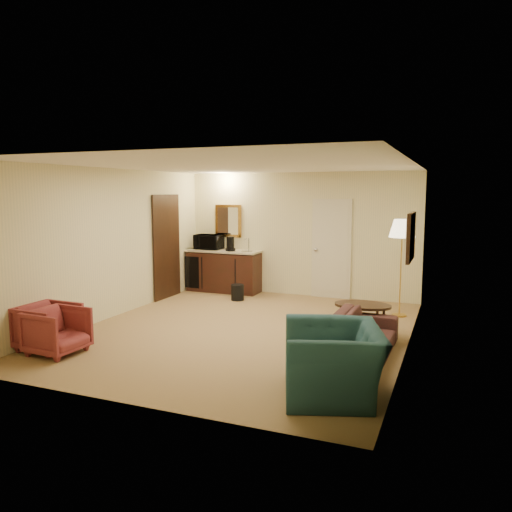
{
  "coord_description": "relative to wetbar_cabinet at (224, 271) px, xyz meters",
  "views": [
    {
      "loc": [
        3.07,
        -7.1,
        2.2
      ],
      "look_at": [
        0.01,
        0.5,
        1.14
      ],
      "focal_mm": 35.0,
      "sensor_mm": 36.0,
      "label": 1
    }
  ],
  "objects": [
    {
      "name": "floor_lamp",
      "position": [
        3.85,
        -0.83,
        0.41
      ],
      "size": [
        0.54,
        0.54,
        1.73
      ],
      "primitive_type": "cube",
      "rotation": [
        0.0,
        0.0,
        0.2
      ],
      "color": "#B9933D",
      "rests_on": "ground"
    },
    {
      "name": "room_walls",
      "position": [
        1.55,
        -1.95,
        1.26
      ],
      "size": [
        5.02,
        6.01,
        2.61
      ],
      "color": "beige",
      "rests_on": "ground"
    },
    {
      "name": "waste_bin",
      "position": [
        0.65,
        -0.72,
        -0.3
      ],
      "size": [
        0.27,
        0.27,
        0.32
      ],
      "primitive_type": "cylinder",
      "rotation": [
        0.0,
        0.0,
        0.06
      ],
      "color": "black",
      "rests_on": "ground"
    },
    {
      "name": "teal_armchair",
      "position": [
        3.55,
        -4.69,
        0.05
      ],
      "size": [
        1.09,
        1.35,
        1.02
      ],
      "primitive_type": "imported",
      "rotation": [
        0.0,
        0.0,
        -1.24
      ],
      "color": "#204850",
      "rests_on": "ground"
    },
    {
      "name": "wetbar_cabinet",
      "position": [
        0.0,
        0.0,
        0.0
      ],
      "size": [
        1.64,
        0.58,
        0.92
      ],
      "primitive_type": "cube",
      "color": "#351611",
      "rests_on": "ground"
    },
    {
      "name": "rose_chair_far",
      "position": [
        -0.5,
        -4.63,
        -0.1
      ],
      "size": [
        0.67,
        0.71,
        0.72
      ],
      "primitive_type": "imported",
      "rotation": [
        0.0,
        0.0,
        1.55
      ],
      "color": "brown",
      "rests_on": "ground"
    },
    {
      "name": "microwave",
      "position": [
        -0.39,
        0.05,
        0.66
      ],
      "size": [
        0.59,
        0.33,
        0.4
      ],
      "primitive_type": "imported",
      "rotation": [
        0.0,
        0.0,
        -0.01
      ],
      "color": "black",
      "rests_on": "wetbar_cabinet"
    },
    {
      "name": "coffee_maker",
      "position": [
        0.2,
        -0.09,
        0.62
      ],
      "size": [
        0.18,
        0.18,
        0.31
      ],
      "primitive_type": "cylinder",
      "rotation": [
        0.0,
        0.0,
        0.1
      ],
      "color": "black",
      "rests_on": "wetbar_cabinet"
    },
    {
      "name": "coffee_table",
      "position": [
        3.45,
        -2.29,
        -0.21
      ],
      "size": [
        0.94,
        0.7,
        0.5
      ],
      "primitive_type": "cube",
      "rotation": [
        0.0,
        0.0,
        -0.15
      ],
      "color": "black",
      "rests_on": "ground"
    },
    {
      "name": "rose_chair_near",
      "position": [
        -0.25,
        -4.72,
        -0.11
      ],
      "size": [
        0.66,
        0.7,
        0.69
      ],
      "primitive_type": "imported",
      "rotation": [
        0.0,
        0.0,
        1.53
      ],
      "color": "brown",
      "rests_on": "ground"
    },
    {
      "name": "sofa",
      "position": [
        3.6,
        -3.38,
        -0.08
      ],
      "size": [
        0.61,
        1.95,
        0.76
      ],
      "primitive_type": "imported",
      "rotation": [
        0.0,
        0.0,
        1.55
      ],
      "color": "black",
      "rests_on": "ground"
    },
    {
      "name": "ground",
      "position": [
        1.65,
        -2.72,
        -0.46
      ],
      "size": [
        6.0,
        6.0,
        0.0
      ],
      "primitive_type": "plane",
      "color": "olive",
      "rests_on": "ground"
    }
  ]
}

